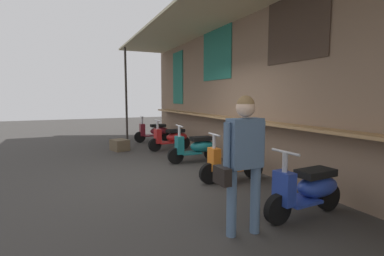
# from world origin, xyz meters

# --- Properties ---
(ground_plane) EXTENTS (35.14, 35.14, 0.00)m
(ground_plane) POSITION_xyz_m (0.00, 0.00, 0.00)
(ground_plane) COLOR #383533
(market_stall_facade) EXTENTS (12.55, 2.07, 3.68)m
(market_stall_facade) POSITION_xyz_m (0.00, 1.91, 2.01)
(market_stall_facade) COLOR #7F6651
(market_stall_facade) RESTS_ON ground_plane
(scooter_maroon) EXTENTS (0.46, 1.40, 0.97)m
(scooter_maroon) POSITION_xyz_m (-4.59, 1.08, 0.39)
(scooter_maroon) COLOR maroon
(scooter_maroon) RESTS_ON ground_plane
(scooter_red) EXTENTS (0.48, 1.40, 0.97)m
(scooter_red) POSITION_xyz_m (-2.77, 1.08, 0.39)
(scooter_red) COLOR red
(scooter_red) RESTS_ON ground_plane
(scooter_teal) EXTENTS (0.46, 1.40, 0.97)m
(scooter_teal) POSITION_xyz_m (-0.93, 1.08, 0.39)
(scooter_teal) COLOR #197075
(scooter_teal) RESTS_ON ground_plane
(scooter_orange) EXTENTS (0.46, 1.40, 0.97)m
(scooter_orange) POSITION_xyz_m (0.86, 1.08, 0.39)
(scooter_orange) COLOR orange
(scooter_orange) RESTS_ON ground_plane
(scooter_blue) EXTENTS (0.48, 1.40, 0.97)m
(scooter_blue) POSITION_xyz_m (2.71, 1.08, 0.39)
(scooter_blue) COLOR #233D9E
(scooter_blue) RESTS_ON ground_plane
(shopper_with_handbag) EXTENTS (0.27, 0.65, 1.68)m
(shopper_with_handbag) POSITION_xyz_m (2.78, -0.08, 1.02)
(shopper_with_handbag) COLOR slate
(shopper_with_handbag) RESTS_ON ground_plane
(merchandise_crate) EXTENTS (0.65, 0.58, 0.34)m
(merchandise_crate) POSITION_xyz_m (-3.34, -0.45, 0.17)
(merchandise_crate) COLOR brown
(merchandise_crate) RESTS_ON ground_plane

